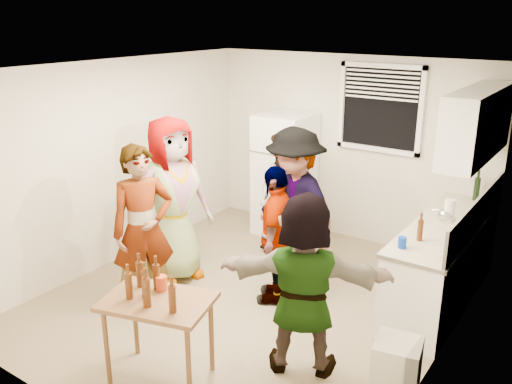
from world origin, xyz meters
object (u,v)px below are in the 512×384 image
Objects in this scene: wine_bottle at (475,200)px; serving_table at (162,376)px; kettle at (445,221)px; beer_bottle_table at (148,306)px; red_cup at (162,290)px; guest_black at (275,298)px; trash_bin at (396,372)px; guest_back_right at (293,279)px; blue_cup at (402,248)px; refrigerator at (285,175)px; guest_back_left at (285,257)px; guest_orange at (301,366)px; guest_stripe at (149,306)px; guest_grey at (176,276)px; beer_bottle_counter at (419,240)px.

serving_table is (-1.63, -3.64, -0.90)m from wine_bottle.
kettle reaches higher than beer_bottle_table.
guest_black is (0.17, 1.55, -0.75)m from red_cup.
guest_back_right is (-1.76, 1.33, -0.25)m from trash_bin.
wine_bottle is 2.55× the size of blue_cup.
guest_back_left is at bearing -56.95° from refrigerator.
trash_bin is at bearing 160.51° from guest_orange.
refrigerator is 6.16× the size of wine_bottle.
guest_back_right is at bearing 164.86° from blue_cup.
refrigerator reaches higher than blue_cup.
red_cup is at bearing -131.38° from blue_cup.
red_cup is (-1.49, -1.69, -0.15)m from blue_cup.
guest_back_right reaches higher than guest_stripe.
kettle is at bearing 61.07° from serving_table.
guest_orange is (-0.83, -0.07, -0.25)m from trash_bin.
refrigerator is 6.73× the size of beer_bottle_table.
blue_cup is 0.06× the size of guest_stripe.
guest_grey reaches higher than guest_orange.
guest_back_right reaches higher than guest_orange.
beer_bottle_counter is at bearing -6.23° from guest_back_left.
wine_bottle is 0.52× the size of trash_bin.
guest_back_right is (0.95, 1.44, 0.00)m from guest_stripe.
guest_orange is (-0.55, -1.29, -0.90)m from beer_bottle_counter.
trash_bin reaches higher than guest_black.
kettle is 3.09m from red_cup.
blue_cup is 2.47m from serving_table.
wine_bottle is at bearing 84.46° from beer_bottle_counter.
guest_back_left is 1.07m from guest_black.
serving_table reaches higher than guest_black.
guest_grey is 1.06× the size of guest_back_right.
beer_bottle_table is 0.15× the size of guest_orange.
beer_bottle_counter is 1.93× the size of blue_cup.
guest_black is (-1.32, -0.14, -0.90)m from blue_cup.
guest_back_right reaches higher than guest_black.
blue_cup reaches higher than guest_back_left.
wine_bottle reaches higher than beer_bottle_counter.
refrigerator is at bearing -172.74° from guest_black.
trash_bin is 0.87m from guest_orange.
beer_bottle_table is at bearing -68.64° from guest_back_right.
refrigerator is 1.04× the size of guest_orange.
beer_bottle_counter reaches higher than red_cup.
guest_orange is (-0.70, -2.83, -0.90)m from wine_bottle.
blue_cup is 0.07× the size of guest_orange.
guest_grey is at bearing -172.02° from blue_cup.
beer_bottle_table is (0.89, -3.53, -0.10)m from refrigerator.
guest_back_left is at bearing 98.26° from serving_table.
serving_table is (-1.48, -2.09, -0.90)m from beer_bottle_counter.
trash_bin is at bearing -69.31° from blue_cup.
trash_bin is (2.63, -2.53, -0.60)m from refrigerator.
refrigerator is at bearing 104.11° from beer_bottle_table.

